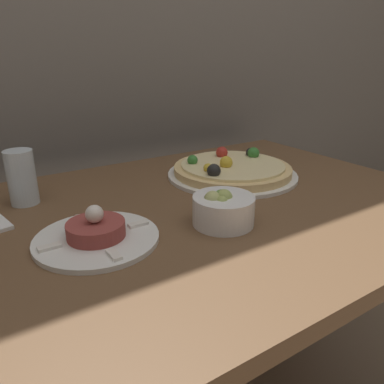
% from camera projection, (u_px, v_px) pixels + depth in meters
% --- Properties ---
extents(dining_table, '(1.20, 0.84, 0.75)m').
position_uv_depth(dining_table, '(197.00, 244.00, 0.90)').
color(dining_table, brown).
rests_on(dining_table, ground_plane).
extents(pizza_plate, '(0.36, 0.36, 0.07)m').
position_uv_depth(pizza_plate, '(232.00, 170.00, 1.06)').
color(pizza_plate, white).
rests_on(pizza_plate, dining_table).
extents(tartare_plate, '(0.23, 0.23, 0.07)m').
position_uv_depth(tartare_plate, '(96.00, 234.00, 0.70)').
color(tartare_plate, white).
rests_on(tartare_plate, dining_table).
extents(small_bowl, '(0.13, 0.13, 0.07)m').
position_uv_depth(small_bowl, '(223.00, 208.00, 0.76)').
color(small_bowl, white).
rests_on(small_bowl, dining_table).
extents(drinking_glass, '(0.06, 0.06, 0.13)m').
position_uv_depth(drinking_glass, '(22.00, 178.00, 0.85)').
color(drinking_glass, silver).
rests_on(drinking_glass, dining_table).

